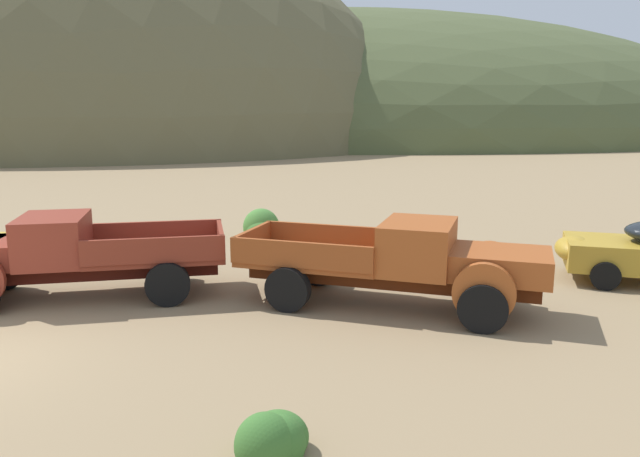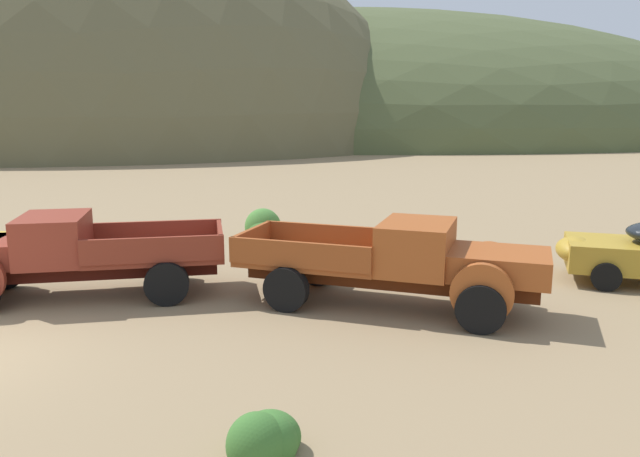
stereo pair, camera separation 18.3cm
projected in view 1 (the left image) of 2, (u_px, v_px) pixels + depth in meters
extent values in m
ellipsoid|color=brown|center=(54.00, 143.00, 71.02)|extent=(81.50, 59.46, 51.52)
ellipsoid|color=#4C5633|center=(334.00, 135.00, 89.69)|extent=(113.19, 74.11, 33.74)
cube|color=#42140D|center=(83.00, 269.00, 13.93)|extent=(6.03, 2.34, 0.36)
cylinder|color=maroon|center=(2.00, 259.00, 14.46)|extent=(1.21, 0.47, 1.20)
cube|color=maroon|center=(54.00, 239.00, 13.68)|extent=(1.80, 2.14, 1.05)
cube|color=black|center=(23.00, 231.00, 13.52)|extent=(0.43, 1.54, 0.59)
cube|color=maroon|center=(157.00, 255.00, 14.20)|extent=(3.41, 2.62, 0.12)
cube|color=maroon|center=(159.00, 232.00, 15.06)|extent=(2.96, 0.84, 0.55)
cube|color=maroon|center=(154.00, 250.00, 13.20)|extent=(2.96, 0.84, 0.55)
cube|color=maroon|center=(221.00, 238.00, 14.41)|extent=(0.57, 1.90, 0.55)
cylinder|color=black|center=(4.00, 270.00, 14.56)|extent=(1.00, 0.51, 0.96)
cylinder|color=black|center=(171.00, 262.00, 15.30)|extent=(1.00, 0.51, 0.96)
cylinder|color=black|center=(168.00, 284.00, 13.36)|extent=(1.00, 0.51, 0.96)
cube|color=#51220D|center=(390.00, 276.00, 13.34)|extent=(6.24, 2.52, 0.36)
cube|color=#A34C1E|center=(501.00, 264.00, 12.55)|extent=(2.32, 2.10, 0.55)
cube|color=#B7B2A8|center=(549.00, 269.00, 12.28)|extent=(0.37, 1.11, 0.44)
cylinder|color=#A34C1E|center=(484.00, 293.00, 11.79)|extent=(1.21, 0.49, 1.20)
cylinder|color=#A34C1E|center=(489.00, 268.00, 13.61)|extent=(1.21, 0.49, 1.20)
cube|color=#A34C1E|center=(418.00, 246.00, 13.02)|extent=(1.88, 2.21, 1.05)
cube|color=black|center=(449.00, 239.00, 12.78)|extent=(0.47, 1.56, 0.59)
cube|color=#97471E|center=(315.00, 259.00, 13.80)|extent=(3.55, 2.73, 0.12)
cube|color=#97471E|center=(300.00, 255.00, 12.81)|extent=(3.06, 0.92, 0.55)
cube|color=#97471E|center=(328.00, 236.00, 14.66)|extent=(3.06, 0.92, 0.55)
cube|color=#97471E|center=(253.00, 240.00, 14.19)|extent=(0.61, 1.94, 0.55)
cylinder|color=black|center=(483.00, 308.00, 11.80)|extent=(1.00, 0.52, 0.96)
cylinder|color=black|center=(489.00, 280.00, 13.72)|extent=(1.00, 0.52, 0.96)
cylinder|color=black|center=(288.00, 289.00, 13.00)|extent=(1.00, 0.52, 0.96)
cylinder|color=black|center=(318.00, 265.00, 14.92)|extent=(1.00, 0.52, 0.96)
ellipsoid|color=#B28928|center=(575.00, 249.00, 15.49)|extent=(1.27, 1.66, 0.61)
cylinder|color=black|center=(594.00, 258.00, 16.27)|extent=(0.71, 0.35, 0.68)
cylinder|color=black|center=(605.00, 276.00, 14.53)|extent=(0.71, 0.35, 0.68)
ellipsoid|color=#4C8438|center=(261.00, 227.00, 20.32)|extent=(1.20, 1.08, 1.24)
ellipsoid|color=#4C8438|center=(266.00, 231.00, 20.45)|extent=(0.93, 0.84, 0.70)
ellipsoid|color=#4C8438|center=(263.00, 231.00, 20.15)|extent=(1.09, 0.98, 0.89)
ellipsoid|color=#3D702D|center=(265.00, 445.00, 7.51)|extent=(0.76, 0.69, 0.83)
ellipsoid|color=#3D702D|center=(278.00, 443.00, 7.61)|extent=(0.69, 0.62, 0.73)
ellipsoid|color=#3D702D|center=(278.00, 437.00, 7.79)|extent=(0.79, 0.71, 0.66)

